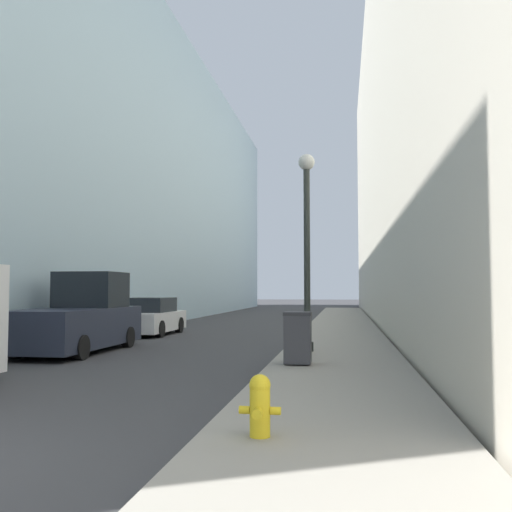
{
  "coord_description": "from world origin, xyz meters",
  "views": [
    {
      "loc": [
        5.16,
        -4.61,
        1.8
      ],
      "look_at": [
        1.8,
        17.13,
        3.1
      ],
      "focal_mm": 40.0,
      "sensor_mm": 36.0,
      "label": 1
    }
  ],
  "objects_px": {
    "trash_bin": "(298,337)",
    "parked_sedan_near": "(149,317)",
    "pickup_truck": "(80,319)",
    "lamppost": "(307,234)",
    "fire_hydrant": "(260,404)"
  },
  "relations": [
    {
      "from": "trash_bin",
      "to": "parked_sedan_near",
      "type": "bearing_deg",
      "value": 125.86
    },
    {
      "from": "parked_sedan_near",
      "to": "trash_bin",
      "type": "bearing_deg",
      "value": -54.14
    },
    {
      "from": "pickup_truck",
      "to": "trash_bin",
      "type": "bearing_deg",
      "value": -24.28
    },
    {
      "from": "pickup_truck",
      "to": "lamppost",
      "type": "bearing_deg",
      "value": -2.23
    },
    {
      "from": "pickup_truck",
      "to": "parked_sedan_near",
      "type": "distance_m",
      "value": 6.32
    },
    {
      "from": "fire_hydrant",
      "to": "trash_bin",
      "type": "xyz_separation_m",
      "value": [
        -0.07,
        6.26,
        0.23
      ]
    },
    {
      "from": "lamppost",
      "to": "fire_hydrant",
      "type": "bearing_deg",
      "value": -89.78
    },
    {
      "from": "lamppost",
      "to": "parked_sedan_near",
      "type": "relative_size",
      "value": 1.27
    },
    {
      "from": "trash_bin",
      "to": "lamppost",
      "type": "height_order",
      "value": "lamppost"
    },
    {
      "from": "trash_bin",
      "to": "fire_hydrant",
      "type": "bearing_deg",
      "value": -89.31
    },
    {
      "from": "trash_bin",
      "to": "pickup_truck",
      "type": "xyz_separation_m",
      "value": [
        -6.56,
        2.96,
        0.2
      ]
    },
    {
      "from": "trash_bin",
      "to": "parked_sedan_near",
      "type": "relative_size",
      "value": 0.27
    },
    {
      "from": "fire_hydrant",
      "to": "pickup_truck",
      "type": "bearing_deg",
      "value": 125.74
    },
    {
      "from": "fire_hydrant",
      "to": "parked_sedan_near",
      "type": "distance_m",
      "value": 16.96
    },
    {
      "from": "trash_bin",
      "to": "parked_sedan_near",
      "type": "height_order",
      "value": "parked_sedan_near"
    }
  ]
}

